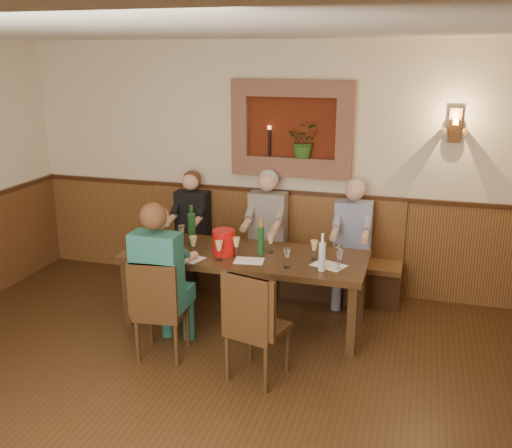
% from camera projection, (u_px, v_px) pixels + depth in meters
% --- Properties ---
extents(ground_plane, '(6.00, 6.00, 0.00)m').
position_uv_depth(ground_plane, '(170.00, 432.00, 4.16)').
color(ground_plane, '#34200E').
rests_on(ground_plane, ground).
extents(room_shell, '(6.04, 6.04, 2.82)m').
position_uv_depth(room_shell, '(157.00, 179.00, 3.61)').
color(room_shell, beige).
rests_on(room_shell, ground).
extents(wainscoting, '(6.02, 6.02, 1.15)m').
position_uv_depth(wainscoting, '(166.00, 361.00, 3.99)').
color(wainscoting, '#502D17').
rests_on(wainscoting, ground).
extents(wall_niche, '(1.36, 0.30, 1.06)m').
position_uv_depth(wall_niche, '(295.00, 133.00, 6.28)').
color(wall_niche, '#551C0C').
rests_on(wall_niche, ground).
extents(wall_sconce, '(0.25, 0.20, 0.35)m').
position_uv_depth(wall_sconce, '(455.00, 126.00, 5.78)').
color(wall_sconce, '#502D17').
rests_on(wall_sconce, ground).
extents(dining_table, '(2.40, 0.90, 0.75)m').
position_uv_depth(dining_table, '(245.00, 261.00, 5.66)').
color(dining_table, '#301E0E').
rests_on(dining_table, ground).
extents(bench, '(3.00, 0.45, 1.11)m').
position_uv_depth(bench, '(269.00, 262.00, 6.63)').
color(bench, '#381E0F').
rests_on(bench, ground).
extents(chair_near_left, '(0.46, 0.46, 0.94)m').
position_uv_depth(chair_near_left, '(162.00, 327.00, 5.15)').
color(chair_near_left, '#301E0E').
rests_on(chair_near_left, ground).
extents(chair_near_right, '(0.53, 0.53, 0.98)m').
position_uv_depth(chair_near_right, '(256.00, 347.00, 4.79)').
color(chair_near_right, '#301E0E').
rests_on(chair_near_right, ground).
extents(person_bench_left, '(0.39, 0.48, 1.35)m').
position_uv_depth(person_bench_left, '(191.00, 238.00, 6.72)').
color(person_bench_left, black).
rests_on(person_bench_left, ground).
extents(person_bench_mid, '(0.42, 0.51, 1.42)m').
position_uv_depth(person_bench_mid, '(266.00, 243.00, 6.46)').
color(person_bench_mid, '#625C59').
rests_on(person_bench_mid, ground).
extents(person_bench_right, '(0.40, 0.49, 1.37)m').
position_uv_depth(person_bench_right, '(351.00, 253.00, 6.21)').
color(person_bench_right, navy).
rests_on(person_bench_right, ground).
extents(person_chair_front, '(0.43, 0.53, 1.45)m').
position_uv_depth(person_chair_front, '(163.00, 291.00, 5.11)').
color(person_chair_front, navy).
rests_on(person_chair_front, ground).
extents(spittoon_bucket, '(0.29, 0.29, 0.25)m').
position_uv_depth(spittoon_bucket, '(224.00, 242.00, 5.59)').
color(spittoon_bucket, '#BC0E0B').
rests_on(spittoon_bucket, dining_table).
extents(wine_bottle_green_a, '(0.08, 0.08, 0.37)m').
position_uv_depth(wine_bottle_green_a, '(261.00, 240.00, 5.58)').
color(wine_bottle_green_a, '#19471E').
rests_on(wine_bottle_green_a, dining_table).
extents(wine_bottle_green_b, '(0.09, 0.09, 0.42)m').
position_uv_depth(wine_bottle_green_b, '(192.00, 229.00, 5.85)').
color(wine_bottle_green_b, '#19471E').
rests_on(wine_bottle_green_b, dining_table).
extents(water_bottle, '(0.09, 0.09, 0.35)m').
position_uv_depth(water_bottle, '(322.00, 256.00, 5.16)').
color(water_bottle, silver).
rests_on(water_bottle, dining_table).
extents(tasting_sheet_a, '(0.33, 0.25, 0.00)m').
position_uv_depth(tasting_sheet_a, '(169.00, 254.00, 5.62)').
color(tasting_sheet_a, white).
rests_on(tasting_sheet_a, dining_table).
extents(tasting_sheet_b, '(0.30, 0.24, 0.00)m').
position_uv_depth(tasting_sheet_b, '(249.00, 261.00, 5.44)').
color(tasting_sheet_b, white).
rests_on(tasting_sheet_b, dining_table).
extents(tasting_sheet_c, '(0.36, 0.31, 0.00)m').
position_uv_depth(tasting_sheet_c, '(329.00, 265.00, 5.32)').
color(tasting_sheet_c, white).
rests_on(tasting_sheet_c, dining_table).
extents(tasting_sheet_d, '(0.34, 0.28, 0.00)m').
position_uv_depth(tasting_sheet_d, '(189.00, 258.00, 5.51)').
color(tasting_sheet_d, white).
rests_on(tasting_sheet_d, dining_table).
extents(wine_glass_0, '(0.08, 0.08, 0.19)m').
position_uv_depth(wine_glass_0, '(152.00, 239.00, 5.77)').
color(wine_glass_0, '#D7C280').
rests_on(wine_glass_0, dining_table).
extents(wine_glass_1, '(0.08, 0.08, 0.19)m').
position_uv_depth(wine_glass_1, '(182.00, 234.00, 5.93)').
color(wine_glass_1, white).
rests_on(wine_glass_1, dining_table).
extents(wine_glass_2, '(0.08, 0.08, 0.19)m').
position_uv_depth(wine_glass_2, '(193.00, 246.00, 5.57)').
color(wine_glass_2, '#D7C280').
rests_on(wine_glass_2, dining_table).
extents(wine_glass_3, '(0.08, 0.08, 0.19)m').
position_uv_depth(wine_glass_3, '(221.00, 237.00, 5.84)').
color(wine_glass_3, white).
rests_on(wine_glass_3, dining_table).
extents(wine_glass_4, '(0.08, 0.08, 0.19)m').
position_uv_depth(wine_glass_4, '(236.00, 247.00, 5.54)').
color(wine_glass_4, '#D7C280').
rests_on(wine_glass_4, dining_table).
extents(wine_glass_5, '(0.08, 0.08, 0.19)m').
position_uv_depth(wine_glass_5, '(271.00, 243.00, 5.65)').
color(wine_glass_5, '#D7C280').
rests_on(wine_glass_5, dining_table).
extents(wine_glass_6, '(0.08, 0.08, 0.19)m').
position_uv_depth(wine_glass_6, '(287.00, 258.00, 5.25)').
color(wine_glass_6, white).
rests_on(wine_glass_6, dining_table).
extents(wine_glass_7, '(0.08, 0.08, 0.19)m').
position_uv_depth(wine_glass_7, '(314.00, 250.00, 5.45)').
color(wine_glass_7, '#D7C280').
rests_on(wine_glass_7, dining_table).
extents(wine_glass_8, '(0.08, 0.08, 0.19)m').
position_uv_depth(wine_glass_8, '(339.00, 259.00, 5.20)').
color(wine_glass_8, white).
rests_on(wine_glass_8, dining_table).
extents(wine_glass_9, '(0.08, 0.08, 0.19)m').
position_uv_depth(wine_glass_9, '(219.00, 251.00, 5.44)').
color(wine_glass_9, '#D7C280').
rests_on(wine_glass_9, dining_table).
extents(wine_glass_10, '(0.08, 0.08, 0.19)m').
position_uv_depth(wine_glass_10, '(228.00, 241.00, 5.71)').
color(wine_glass_10, '#D7C280').
rests_on(wine_glass_10, dining_table).
extents(wine_glass_11, '(0.08, 0.08, 0.19)m').
position_uv_depth(wine_glass_11, '(338.00, 255.00, 5.32)').
color(wine_glass_11, white).
rests_on(wine_glass_11, dining_table).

